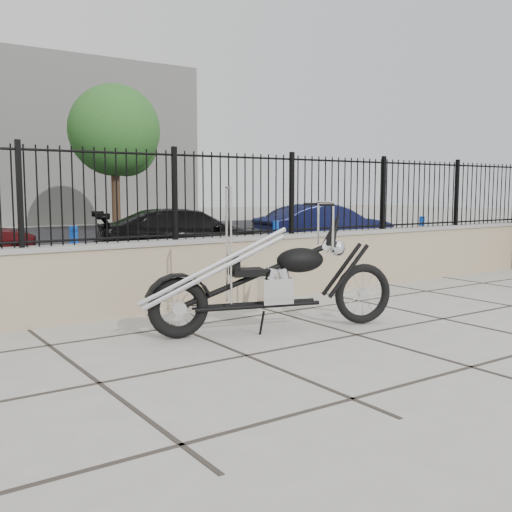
% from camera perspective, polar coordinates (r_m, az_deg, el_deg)
% --- Properties ---
extents(ground_plane, '(90.00, 90.00, 0.00)m').
position_cam_1_polar(ground_plane, '(6.91, 9.60, -7.43)').
color(ground_plane, '#99968E').
rests_on(ground_plane, ground).
extents(parking_lot, '(30.00, 30.00, 0.00)m').
position_cam_1_polar(parking_lot, '(18.00, -19.27, 0.74)').
color(parking_lot, black).
rests_on(parking_lot, ground).
extents(retaining_wall, '(14.00, 0.36, 0.96)m').
position_cam_1_polar(retaining_wall, '(8.76, -1.80, -1.25)').
color(retaining_wall, gray).
rests_on(retaining_wall, ground_plane).
extents(iron_fence, '(14.00, 0.08, 1.20)m').
position_cam_1_polar(iron_fence, '(8.68, -1.82, 5.83)').
color(iron_fence, black).
rests_on(iron_fence, retaining_wall).
extents(chopper_motorcycle, '(2.86, 1.27, 1.70)m').
position_cam_1_polar(chopper_motorcycle, '(6.86, 1.42, -0.23)').
color(chopper_motorcycle, black).
rests_on(chopper_motorcycle, ground_plane).
extents(car_black, '(4.50, 2.75, 1.22)m').
position_cam_1_polar(car_black, '(13.65, -6.37, 1.96)').
color(car_black, black).
rests_on(car_black, parking_lot).
extents(car_blue, '(3.95, 1.83, 1.25)m').
position_cam_1_polar(car_blue, '(16.17, 6.64, 2.69)').
color(car_blue, '#0E1133').
rests_on(car_blue, parking_lot).
extents(bollard_a, '(0.14, 0.14, 1.08)m').
position_cam_1_polar(bollard_a, '(9.73, -16.91, -0.42)').
color(bollard_a, '#0E27D8').
rests_on(bollard_a, ground_plane).
extents(bollard_b, '(0.16, 0.16, 1.02)m').
position_cam_1_polar(bollard_b, '(11.97, 1.89, 0.93)').
color(bollard_b, blue).
rests_on(bollard_b, ground_plane).
extents(bollard_c, '(0.16, 0.16, 1.03)m').
position_cam_1_polar(bollard_c, '(14.39, 15.48, 1.61)').
color(bollard_c, '#0C25C2').
rests_on(bollard_c, ground_plane).
extents(tree_right, '(3.37, 3.37, 5.70)m').
position_cam_1_polar(tree_right, '(23.27, -13.36, 11.94)').
color(tree_right, '#382619').
rests_on(tree_right, ground_plane).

